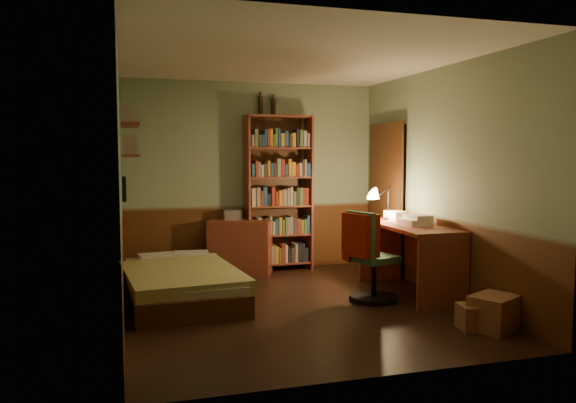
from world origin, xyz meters
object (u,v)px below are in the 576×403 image
object	(u,v)px
dresser	(240,247)
office_chair	(374,253)
mini_stereo	(232,214)
cardboard_box_a	(494,313)
cardboard_box_b	(477,317)
desk_lamp	(388,196)
bookshelf	(278,193)
desk	(409,259)
bed	(180,271)

from	to	relation	value
dresser	office_chair	distance (m)	2.13
mini_stereo	cardboard_box_a	world-z (taller)	mini_stereo
cardboard_box_b	desk_lamp	bearing A→B (deg)	88.75
bookshelf	cardboard_box_b	bearing A→B (deg)	-75.12
desk	office_chair	distance (m)	0.58
cardboard_box_b	bed	bearing A→B (deg)	142.99
bookshelf	office_chair	xyz separation A→B (m)	(0.57, -1.88, -0.55)
dresser	cardboard_box_b	bearing A→B (deg)	-38.68
desk_lamp	bookshelf	bearing A→B (deg)	139.13
dresser	bookshelf	distance (m)	0.91
mini_stereo	cardboard_box_b	xyz separation A→B (m)	(1.70, -3.12, -0.68)
bookshelf	cardboard_box_a	xyz separation A→B (m)	(1.20, -3.14, -0.91)
mini_stereo	cardboard_box_a	bearing A→B (deg)	-58.62
desk	cardboard_box_b	world-z (taller)	desk
cardboard_box_b	mini_stereo	bearing A→B (deg)	118.56
bookshelf	desk_lamp	xyz separation A→B (m)	(1.10, -1.16, 0.02)
cardboard_box_a	mini_stereo	bearing A→B (deg)	120.05
mini_stereo	cardboard_box_b	world-z (taller)	mini_stereo
dresser	bookshelf	xyz separation A→B (m)	(0.56, 0.08, 0.71)
desk	bookshelf	bearing A→B (deg)	123.86
bed	desk_lamp	xyz separation A→B (m)	(2.57, 0.02, 0.78)
office_chair	cardboard_box_a	world-z (taller)	office_chair
mini_stereo	desk_lamp	distance (m)	2.13
desk	cardboard_box_a	world-z (taller)	desk
dresser	desk	size ratio (longest dim) A/B	0.55
bed	desk	distance (m)	2.63
bed	mini_stereo	bearing A→B (deg)	53.16
desk_lamp	dresser	bearing A→B (deg)	152.77
cardboard_box_b	office_chair	bearing A→B (deg)	111.86
desk_lamp	office_chair	size ratio (longest dim) A/B	0.54
bed	bookshelf	world-z (taller)	bookshelf
dresser	cardboard_box_b	size ratio (longest dim) A/B	2.55
office_chair	dresser	bearing A→B (deg)	104.02
desk_lamp	cardboard_box_b	size ratio (longest dim) A/B	1.77
cardboard_box_a	cardboard_box_b	size ratio (longest dim) A/B	1.32
mini_stereo	desk_lamp	bearing A→B (deg)	-33.21
bookshelf	office_chair	size ratio (longest dim) A/B	2.04
desk	desk_lamp	world-z (taller)	desk_lamp
cardboard_box_a	desk_lamp	bearing A→B (deg)	92.90
office_chair	cardboard_box_b	world-z (taller)	office_chair
bed	mini_stereo	world-z (taller)	mini_stereo
desk_lamp	cardboard_box_b	world-z (taller)	desk_lamp
dresser	desk	world-z (taller)	desk
desk_lamp	office_chair	xyz separation A→B (m)	(-0.52, -0.72, -0.56)
office_chair	bookshelf	bearing A→B (deg)	88.69
mini_stereo	dresser	bearing A→B (deg)	-55.40
bed	desk_lamp	bearing A→B (deg)	-2.28
desk	cardboard_box_a	size ratio (longest dim) A/B	3.53
mini_stereo	office_chair	bearing A→B (deg)	-56.29
cardboard_box_a	cardboard_box_b	distance (m)	0.16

